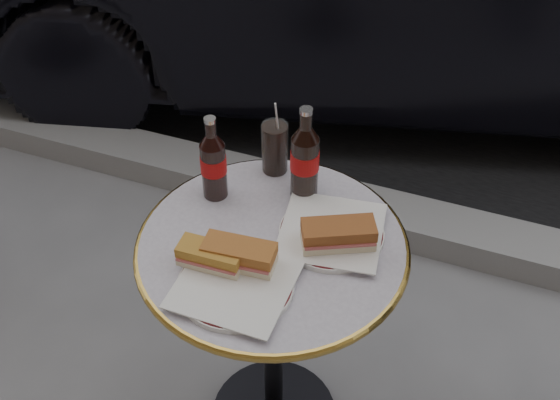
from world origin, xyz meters
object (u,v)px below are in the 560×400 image
(cola_bottle_right, at_px, (305,153))
(cola_glass, at_px, (275,148))
(cola_bottle_left, at_px, (213,158))
(bistro_table, at_px, (273,342))
(plate_left, at_px, (236,285))
(plate_right, at_px, (331,233))

(cola_bottle_right, distance_m, cola_glass, 0.13)
(cola_bottle_left, bearing_deg, bistro_table, -29.59)
(cola_bottle_left, distance_m, cola_bottle_right, 0.21)
(plate_left, bearing_deg, plate_right, 57.25)
(cola_bottle_left, xyz_separation_m, cola_bottle_right, (0.20, 0.08, 0.01))
(plate_left, bearing_deg, bistro_table, 80.87)
(bistro_table, distance_m, cola_bottle_left, 0.53)
(cola_bottle_right, height_order, cola_glass, cola_bottle_right)
(plate_left, relative_size, cola_glass, 1.82)
(bistro_table, height_order, cola_glass, cola_glass)
(plate_left, distance_m, cola_bottle_right, 0.36)
(plate_right, height_order, cola_bottle_left, cola_bottle_left)
(bistro_table, relative_size, cola_bottle_left, 3.26)
(plate_right, bearing_deg, cola_glass, 139.39)
(cola_bottle_right, relative_size, cola_glass, 1.81)
(plate_left, height_order, cola_bottle_left, cola_bottle_left)
(bistro_table, distance_m, plate_left, 0.40)
(plate_right, relative_size, cola_bottle_left, 1.07)
(cola_bottle_left, relative_size, cola_bottle_right, 0.91)
(plate_left, distance_m, plate_right, 0.26)
(bistro_table, distance_m, cola_bottle_right, 0.52)
(plate_left, relative_size, plate_right, 1.04)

